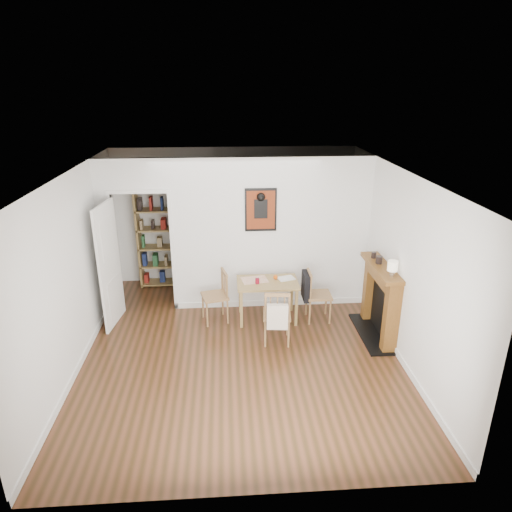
{
  "coord_description": "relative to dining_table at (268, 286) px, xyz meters",
  "views": [
    {
      "loc": [
        -0.18,
        -5.86,
        3.71
      ],
      "look_at": [
        0.27,
        0.6,
        1.23
      ],
      "focal_mm": 32.0,
      "sensor_mm": 36.0,
      "label": 1
    }
  ],
  "objects": [
    {
      "name": "room_shell",
      "position": [
        -0.38,
        0.48,
        0.7
      ],
      "size": [
        5.2,
        5.2,
        5.2
      ],
      "color": "white",
      "rests_on": "ground"
    },
    {
      "name": "ground",
      "position": [
        -0.48,
        -0.87,
        -0.59
      ],
      "size": [
        5.2,
        5.2,
        0.0
      ],
      "primitive_type": "plane",
      "color": "#572F1C",
      "rests_on": "ground"
    },
    {
      "name": "mantel_lamp",
      "position": [
        1.65,
        -1.0,
        0.71
      ],
      "size": [
        0.14,
        0.14,
        0.23
      ],
      "color": "silver",
      "rests_on": "fireplace"
    },
    {
      "name": "placemat",
      "position": [
        -0.21,
        0.08,
        0.08
      ],
      "size": [
        0.46,
        0.38,
        0.0
      ],
      "primitive_type": "cube",
      "rotation": [
        0.0,
        0.0,
        0.18
      ],
      "color": "beige",
      "rests_on": "dining_table"
    },
    {
      "name": "chair_left",
      "position": [
        -0.86,
        -0.0,
        -0.16
      ],
      "size": [
        0.53,
        0.53,
        0.87
      ],
      "color": "#9D7549",
      "rests_on": "ground"
    },
    {
      "name": "chair_front",
      "position": [
        0.07,
        -0.72,
        -0.14
      ],
      "size": [
        0.48,
        0.54,
        0.89
      ],
      "color": "#9D7549",
      "rests_on": "ground"
    },
    {
      "name": "red_glass",
      "position": [
        -0.17,
        -0.05,
        0.12
      ],
      "size": [
        0.07,
        0.07,
        0.09
      ],
      "primitive_type": "cylinder",
      "color": "maroon",
      "rests_on": "dining_table"
    },
    {
      "name": "bookshelf",
      "position": [
        -1.91,
        1.53,
        0.35
      ],
      "size": [
        0.81,
        0.32,
        1.92
      ],
      "color": "#A98B4F",
      "rests_on": "ground"
    },
    {
      "name": "fireplace",
      "position": [
        1.68,
        -0.62,
        0.02
      ],
      "size": [
        0.45,
        1.25,
        1.16
      ],
      "color": "brown",
      "rests_on": "ground"
    },
    {
      "name": "dining_table",
      "position": [
        0.0,
        0.0,
        0.0
      ],
      "size": [
        0.99,
        0.63,
        0.67
      ],
      "color": "#A98B4F",
      "rests_on": "ground"
    },
    {
      "name": "notebook",
      "position": [
        0.32,
        0.1,
        0.09
      ],
      "size": [
        0.31,
        0.27,
        0.01
      ],
      "primitive_type": "cube",
      "rotation": [
        0.0,
        0.0,
        0.3
      ],
      "color": "white",
      "rests_on": "dining_table"
    },
    {
      "name": "chair_right",
      "position": [
        0.82,
        -0.08,
        -0.14
      ],
      "size": [
        0.5,
        0.44,
        0.87
      ],
      "color": "#9D7549",
      "rests_on": "ground"
    },
    {
      "name": "orange_fruit",
      "position": [
        0.14,
        0.09,
        0.12
      ],
      "size": [
        0.07,
        0.07,
        0.07
      ],
      "primitive_type": "sphere",
      "color": "#E4590C",
      "rests_on": "dining_table"
    },
    {
      "name": "ceramic_jar_a",
      "position": [
        1.62,
        -0.53,
        0.62
      ],
      "size": [
        0.1,
        0.1,
        0.12
      ],
      "primitive_type": "cylinder",
      "color": "black",
      "rests_on": "fireplace"
    },
    {
      "name": "ceramic_jar_b",
      "position": [
        1.61,
        -0.3,
        0.61
      ],
      "size": [
        0.07,
        0.07,
        0.09
      ],
      "primitive_type": "cylinder",
      "color": "black",
      "rests_on": "fireplace"
    }
  ]
}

